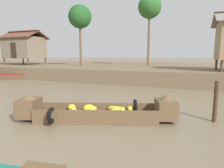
% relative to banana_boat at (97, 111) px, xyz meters
% --- Properties ---
extents(ground_plane, '(300.00, 300.00, 0.00)m').
position_rel_banana_boat_xyz_m(ground_plane, '(-1.49, 5.25, -0.32)').
color(ground_plane, '#7A6B51').
extents(riverbank_strip, '(160.00, 20.00, 1.09)m').
position_rel_banana_boat_xyz_m(riverbank_strip, '(-1.49, 17.44, 0.22)').
color(riverbank_strip, '#756047').
rests_on(riverbank_strip, ground).
extents(banana_boat, '(5.31, 2.59, 0.93)m').
position_rel_banana_boat_xyz_m(banana_boat, '(0.00, 0.00, 0.00)').
color(banana_boat, brown).
rests_on(banana_boat, ground).
extents(cargo_boat_upstream, '(4.91, 3.57, 0.87)m').
position_rel_banana_boat_xyz_m(cargo_boat_upstream, '(-12.67, 6.95, -0.01)').
color(cargo_boat_upstream, brown).
rests_on(cargo_boat_upstream, ground).
extents(stilt_house_left, '(4.78, 3.73, 4.03)m').
position_rel_banana_boat_xyz_m(stilt_house_left, '(-15.76, 12.41, 2.85)').
color(stilt_house_left, '#4C3826').
rests_on(stilt_house_left, riverbank_strip).
extents(palm_tree_near, '(2.39, 2.39, 6.25)m').
position_rel_banana_boat_xyz_m(palm_tree_near, '(-7.78, 12.21, 5.77)').
color(palm_tree_near, brown).
rests_on(palm_tree_near, riverbank_strip).
extents(palm_tree_mid, '(2.43, 2.43, 7.36)m').
position_rel_banana_boat_xyz_m(palm_tree_mid, '(-1.16, 15.23, 6.83)').
color(palm_tree_mid, brown).
rests_on(palm_tree_mid, riverbank_strip).
extents(mooring_post, '(0.14, 0.14, 1.38)m').
position_rel_banana_boat_xyz_m(mooring_post, '(3.73, 1.28, 0.37)').
color(mooring_post, '#423323').
rests_on(mooring_post, ground).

